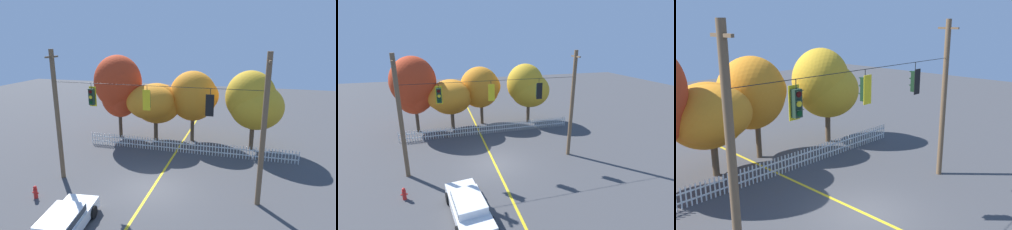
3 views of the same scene
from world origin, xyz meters
TOP-DOWN VIEW (x-y plane):
  - ground at (0.00, 0.00)m, footprint 80.00×80.00m
  - lane_centerline_stripe at (0.00, 0.00)m, footprint 0.16×36.00m
  - signal_support_span at (0.00, 0.00)m, footprint 12.29×1.10m
  - traffic_signal_northbound_secondary at (-3.57, 0.01)m, footprint 0.43×0.38m
  - traffic_signal_eastbound_side at (-0.18, -0.01)m, footprint 0.43×0.38m
  - traffic_signal_westbound_side at (3.26, -0.01)m, footprint 0.43×0.38m
  - white_picket_fence at (0.83, 6.09)m, footprint 16.33×0.06m
  - autumn_maple_near_fence at (-5.67, 8.37)m, footprint 4.19×3.92m
  - autumn_maple_mid at (-2.53, 8.44)m, footprint 4.46×4.66m
  - autumn_oak_far_east at (0.75, 9.45)m, footprint 4.27×3.71m
  - autumn_maple_far_west at (5.65, 8.55)m, footprint 4.56×4.06m
  - parked_car at (-2.57, -4.98)m, footprint 2.25×4.67m
  - fire_hydrant at (-5.98, -2.62)m, footprint 0.38×0.22m

SIDE VIEW (x-z plane):
  - ground at x=0.00m, z-range 0.00..0.00m
  - lane_centerline_stripe at x=0.00m, z-range 0.00..0.01m
  - fire_hydrant at x=-5.98m, z-range -0.01..0.74m
  - white_picket_fence at x=0.83m, z-range 0.00..1.00m
  - parked_car at x=-2.57m, z-range 0.03..1.18m
  - autumn_maple_mid at x=-2.53m, z-range 0.86..5.83m
  - autumn_maple_far_west at x=5.65m, z-range 0.69..7.00m
  - autumn_oak_far_east at x=0.75m, z-range 0.89..6.96m
  - signal_support_span at x=0.00m, z-range 0.07..8.18m
  - autumn_maple_near_fence at x=-5.67m, z-range 0.84..8.20m
  - traffic_signal_westbound_side at x=3.26m, z-range 4.63..6.07m
  - traffic_signal_northbound_secondary at x=-3.57m, z-range 4.74..6.11m
  - traffic_signal_eastbound_side at x=-0.18m, z-range 4.77..6.11m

